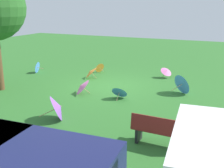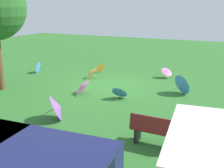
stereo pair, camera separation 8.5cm
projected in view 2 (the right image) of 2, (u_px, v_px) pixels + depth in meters
name	position (u px, v px, depth m)	size (l,w,h in m)	color
ground	(110.00, 86.00, 13.54)	(40.00, 40.00, 0.00)	#2D6B28
park_bench	(159.00, 131.00, 7.63)	(1.61, 0.53, 0.90)	maroon
parasol_pink_0	(167.00, 71.00, 14.89)	(0.81, 0.82, 0.60)	tan
parasol_blue_0	(120.00, 91.00, 11.65)	(0.67, 0.64, 0.61)	tan
parasol_blue_1	(37.00, 67.00, 16.11)	(0.64, 0.68, 0.65)	tan
parasol_pink_1	(82.00, 86.00, 12.24)	(0.99, 1.04, 0.70)	tan
parasol_orange_0	(100.00, 68.00, 16.20)	(0.62, 0.64, 0.57)	tan
parasol_orange_1	(91.00, 72.00, 14.88)	(0.91, 0.97, 0.65)	tan
parasol_purple_0	(58.00, 107.00, 9.46)	(1.01, 1.04, 0.90)	tan
parasol_blue_2	(184.00, 84.00, 12.24)	(1.02, 1.01, 0.92)	tan
parasol_teal_0	(212.00, 145.00, 7.09)	(0.82, 0.80, 0.59)	tan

